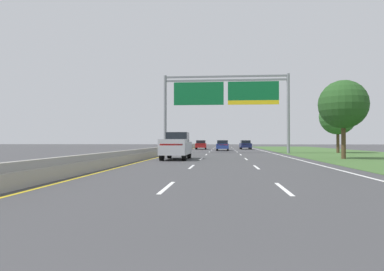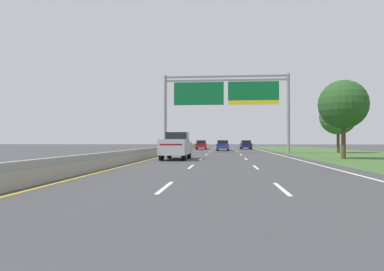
% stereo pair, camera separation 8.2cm
% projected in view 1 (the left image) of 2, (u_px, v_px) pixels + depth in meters
% --- Properties ---
extents(ground_plane, '(220.00, 220.00, 0.00)m').
position_uv_depth(ground_plane, '(223.00, 156.00, 35.64)').
color(ground_plane, '#3D3D3F').
extents(lane_striping, '(11.96, 106.00, 0.01)m').
position_uv_depth(lane_striping, '(223.00, 156.00, 35.18)').
color(lane_striping, white).
rests_on(lane_striping, ground).
extents(grass_verge_right, '(14.00, 110.00, 0.02)m').
position_uv_depth(grass_verge_right, '(367.00, 156.00, 34.42)').
color(grass_verge_right, '#3D602D').
rests_on(grass_verge_right, ground).
extents(median_barrier_concrete, '(0.60, 110.00, 0.85)m').
position_uv_depth(median_barrier_concrete, '(159.00, 152.00, 36.22)').
color(median_barrier_concrete, '#99968E').
rests_on(median_barrier_concrete, ground).
extents(overhead_sign_gantry, '(15.06, 0.42, 9.45)m').
position_uv_depth(overhead_sign_gantry, '(226.00, 97.00, 42.26)').
color(overhead_sign_gantry, gray).
rests_on(overhead_sign_gantry, ground).
extents(pickup_truck_silver, '(2.04, 5.41, 2.20)m').
position_uv_depth(pickup_truck_silver, '(176.00, 146.00, 28.47)').
color(pickup_truck_silver, '#B2B5BA').
rests_on(pickup_truck_silver, ground).
extents(car_navy_right_lane_sedan, '(1.95, 4.45, 1.57)m').
position_uv_depth(car_navy_right_lane_sedan, '(245.00, 145.00, 61.81)').
color(car_navy_right_lane_sedan, '#161E47').
rests_on(car_navy_right_lane_sedan, ground).
extents(car_red_left_lane_sedan, '(1.92, 4.44, 1.57)m').
position_uv_depth(car_red_left_lane_sedan, '(201.00, 145.00, 61.50)').
color(car_red_left_lane_sedan, maroon).
rests_on(car_red_left_lane_sedan, ground).
extents(car_blue_centre_lane_sedan, '(1.84, 4.41, 1.57)m').
position_uv_depth(car_blue_centre_lane_sedan, '(223.00, 145.00, 53.18)').
color(car_blue_centre_lane_sedan, navy).
rests_on(car_blue_centre_lane_sedan, ground).
extents(roadside_tree_mid, '(4.00, 4.00, 6.51)m').
position_uv_depth(roadside_tree_mid, '(343.00, 105.00, 29.10)').
color(roadside_tree_mid, '#4C3823').
rests_on(roadside_tree_mid, ground).
extents(roadside_tree_far, '(4.41, 4.41, 6.66)m').
position_uv_depth(roadside_tree_far, '(338.00, 117.00, 43.17)').
color(roadside_tree_far, '#4C3823').
rests_on(roadside_tree_far, ground).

